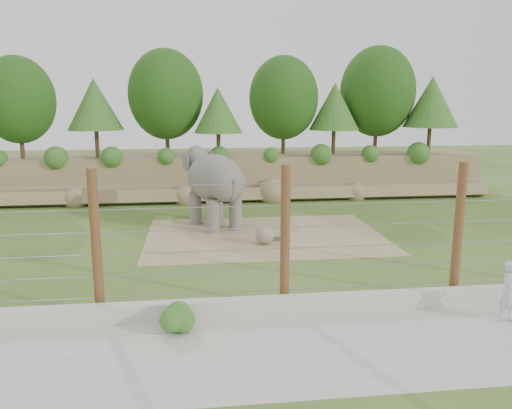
{
  "coord_description": "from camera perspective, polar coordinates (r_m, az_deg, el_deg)",
  "views": [
    {
      "loc": [
        -2.39,
        -17.42,
        5.62
      ],
      "look_at": [
        0.0,
        2.0,
        1.6
      ],
      "focal_mm": 35.0,
      "sensor_mm": 36.0,
      "label": 1
    }
  ],
  "objects": [
    {
      "name": "ground",
      "position": [
        18.46,
        0.76,
        -6.12
      ],
      "size": [
        90.0,
        90.0,
        0.0
      ],
      "primitive_type": "plane",
      "color": "#375F1C",
      "rests_on": "ground"
    },
    {
      "name": "back_embankment",
      "position": [
        30.29,
        -1.37,
        8.47
      ],
      "size": [
        30.0,
        5.52,
        8.77
      ],
      "color": "olive",
      "rests_on": "ground"
    },
    {
      "name": "drain_grate",
      "position": [
        20.83,
        2.51,
        -3.95
      ],
      "size": [
        1.0,
        0.6,
        0.03
      ],
      "primitive_type": "cube",
      "color": "#262628",
      "rests_on": "dirt_patch"
    },
    {
      "name": "retaining_wall",
      "position": [
        13.74,
        3.63,
        -11.42
      ],
      "size": [
        26.0,
        0.35,
        0.5
      ],
      "primitive_type": "cube",
      "color": "#B2B1A5",
      "rests_on": "ground"
    },
    {
      "name": "stone_ball",
      "position": [
        20.05,
        1.0,
        -3.5
      ],
      "size": [
        0.75,
        0.75,
        0.75
      ],
      "primitive_type": "sphere",
      "color": "gray",
      "rests_on": "dirt_patch"
    },
    {
      "name": "barrier_fence",
      "position": [
        13.63,
        3.34,
        -3.81
      ],
      "size": [
        20.26,
        0.26,
        4.0
      ],
      "color": "brown",
      "rests_on": "ground"
    },
    {
      "name": "elephant",
      "position": [
        22.7,
        -4.75,
        1.74
      ],
      "size": [
        3.46,
        4.69,
        3.49
      ],
      "primitive_type": null,
      "rotation": [
        0.0,
        0.0,
        0.42
      ],
      "color": "#67635D",
      "rests_on": "ground"
    },
    {
      "name": "zookeeper",
      "position": [
        14.59,
        26.99,
        -8.87
      ],
      "size": [
        0.69,
        0.56,
        1.64
      ],
      "primitive_type": "imported",
      "rotation": [
        0.0,
        0.0,
        0.31
      ],
      "color": "silver",
      "rests_on": "walkway"
    },
    {
      "name": "walkway_shrub",
      "position": [
        12.76,
        -9.33,
        -12.81
      ],
      "size": [
        0.73,
        0.73,
        0.73
      ],
      "primitive_type": "sphere",
      "color": "#29611B",
      "rests_on": "walkway"
    },
    {
      "name": "walkway",
      "position": [
        12.08,
        5.43,
        -16.15
      ],
      "size": [
        26.0,
        4.0,
        0.01
      ],
      "primitive_type": "cube",
      "color": "#B2B1A5",
      "rests_on": "ground"
    },
    {
      "name": "dirt_patch",
      "position": [
        21.37,
        1.01,
        -3.61
      ],
      "size": [
        10.0,
        7.0,
        0.02
      ],
      "primitive_type": "cube",
      "color": "tan",
      "rests_on": "ground"
    }
  ]
}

